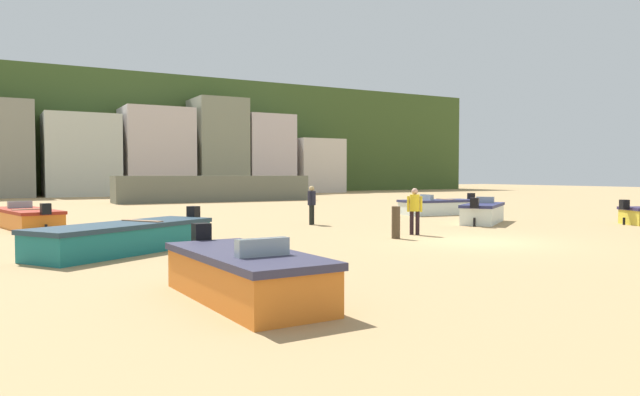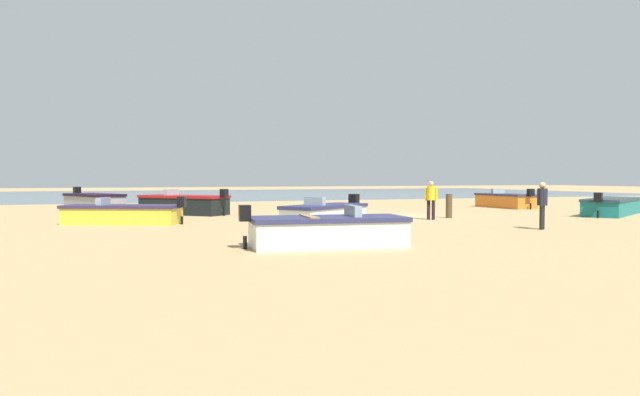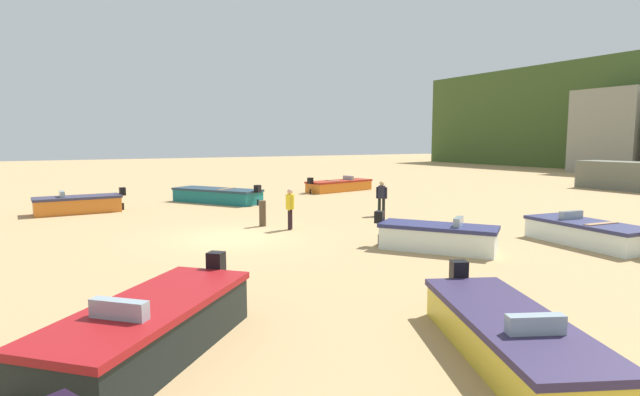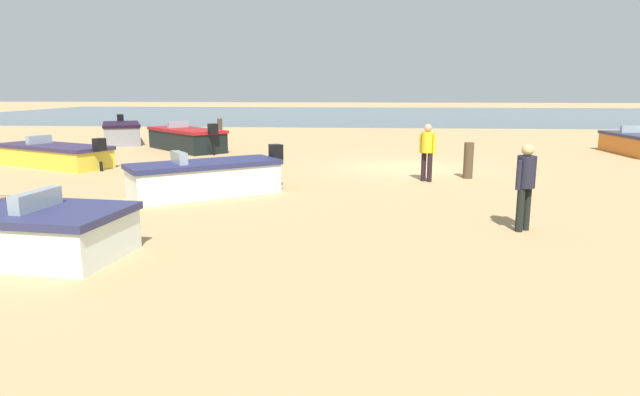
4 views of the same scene
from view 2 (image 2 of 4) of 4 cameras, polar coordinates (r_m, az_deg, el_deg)
name	(u,v)px [view 2 (image 2 of 4)]	position (r m, az deg, el deg)	size (l,w,h in m)	color
ground_plane	(394,216)	(27.33, 7.12, -1.74)	(160.00, 160.00, 0.00)	tan
tidal_water	(234,194)	(61.57, -8.29, 0.38)	(80.00, 36.00, 0.06)	slate
boat_grey_0	(94,203)	(31.45, -20.88, -0.47)	(3.04, 4.04, 1.28)	gray
boat_white_1	(327,231)	(15.24, 0.69, -3.20)	(4.33, 2.10, 1.10)	white
boat_orange_2	(506,200)	(36.10, 17.39, -0.22)	(1.69, 4.17, 1.14)	orange
boat_white_3	(325,216)	(20.57, 0.50, -1.75)	(3.75, 3.23, 1.15)	white
boat_teal_4	(612,206)	(31.17, 26.23, -0.72)	(5.37, 4.26, 1.11)	#166C6D
boat_yellow_5	(123,214)	(23.78, -18.42, -1.48)	(4.60, 3.18, 1.05)	gold
boat_black_7	(184,205)	(29.00, -12.93, -0.62)	(4.19, 4.18, 1.24)	black
mooring_post_near_water	(173,200)	(34.25, -13.97, -0.15)	(0.26, 0.26, 1.04)	#423129
mooring_post_mid_beach	(449,206)	(26.45, 12.28, -0.75)	(0.28, 0.28, 1.05)	#4B3B28
beach_walker_foreground	(542,202)	(21.58, 20.56, -0.32)	(0.48, 0.48, 1.62)	black
beach_walker_distant	(431,197)	(25.23, 10.61, 0.10)	(0.48, 0.48, 1.62)	black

